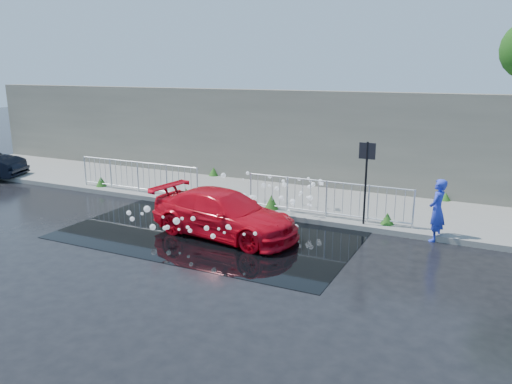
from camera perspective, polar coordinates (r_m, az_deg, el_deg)
ground at (r=13.48m, az=-8.97°, el=-5.46°), size 90.00×90.00×0.00m
pavement at (r=17.60m, az=0.37°, el=-0.41°), size 30.00×4.00×0.15m
curb at (r=15.88m, az=-2.78°, el=-2.00°), size 30.00×0.25×0.16m
retaining_wall at (r=19.22m, az=3.26°, el=6.34°), size 30.00×0.60×3.50m
puddle at (r=14.01m, az=-4.94°, el=-4.56°), size 8.00×5.00×0.01m
sign_post at (r=14.09m, az=12.49°, el=2.50°), size 0.45×0.06×2.50m
railing_left at (r=18.21m, az=-13.35°, el=1.83°), size 5.05×0.05×1.10m
railing_right at (r=14.86m, az=8.04°, el=-0.63°), size 5.05×0.05×1.10m
weeds at (r=17.11m, az=-1.43°, el=0.06°), size 12.17×3.93×0.45m
water_spray at (r=14.47m, az=-1.25°, el=-0.98°), size 3.66×5.56×1.09m
red_car at (r=13.52m, az=-3.66°, el=-2.51°), size 4.43×2.24×1.23m
person at (r=13.88m, az=19.99°, el=-1.97°), size 0.53×0.68×1.67m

